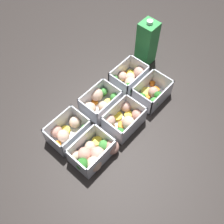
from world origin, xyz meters
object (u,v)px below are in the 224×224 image
at_px(container_near_center, 123,120).
at_px(container_near_left, 94,153).
at_px(container_far_right, 130,79).
at_px(juice_carton, 147,43).
at_px(container_near_right, 151,94).
at_px(container_far_center, 99,102).
at_px(container_far_left, 68,131).

bearing_deg(container_near_center, container_near_left, -175.52).
bearing_deg(container_far_right, juice_carton, 12.96).
bearing_deg(juice_carton, container_near_right, -136.29).
distance_m(container_far_center, container_far_right, 0.16).
relative_size(container_near_right, container_far_right, 0.90).
xyz_separation_m(container_far_left, container_far_right, (0.32, -0.01, 0.00)).
distance_m(container_near_center, container_far_center, 0.12).
bearing_deg(container_far_right, container_far_left, 178.55).
xyz_separation_m(container_near_left, container_far_center, (0.16, 0.13, -0.00)).
xyz_separation_m(container_near_left, container_far_left, (0.00, 0.12, -0.00)).
bearing_deg(container_far_right, container_near_center, -147.57).
distance_m(container_near_center, juice_carton, 0.34).
bearing_deg(container_far_left, container_near_center, -34.52).
xyz_separation_m(container_far_center, juice_carton, (0.30, 0.02, 0.07)).
relative_size(container_near_right, juice_carton, 0.69).
xyz_separation_m(container_near_right, container_far_right, (0.01, 0.11, 0.00)).
distance_m(container_near_left, juice_carton, 0.50).
xyz_separation_m(container_near_center, juice_carton, (0.30, 0.14, 0.07)).
xyz_separation_m(container_near_left, juice_carton, (0.47, 0.15, 0.07)).
distance_m(container_near_right, juice_carton, 0.22).
bearing_deg(juice_carton, container_near_left, -162.39).
bearing_deg(juice_carton, container_near_center, -155.95).
bearing_deg(container_far_center, container_far_right, -4.39).
distance_m(container_near_right, container_far_left, 0.34).
xyz_separation_m(container_near_center, container_far_right, (0.16, 0.10, 0.00)).
height_order(container_near_left, container_far_center, same).
bearing_deg(container_near_left, container_far_left, 89.01).
xyz_separation_m(container_far_right, juice_carton, (0.14, 0.03, 0.07)).
height_order(container_near_left, container_far_left, same).
bearing_deg(container_far_right, container_near_right, -93.46).
height_order(container_far_center, juice_carton, juice_carton).
bearing_deg(container_far_left, container_far_center, 1.48).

